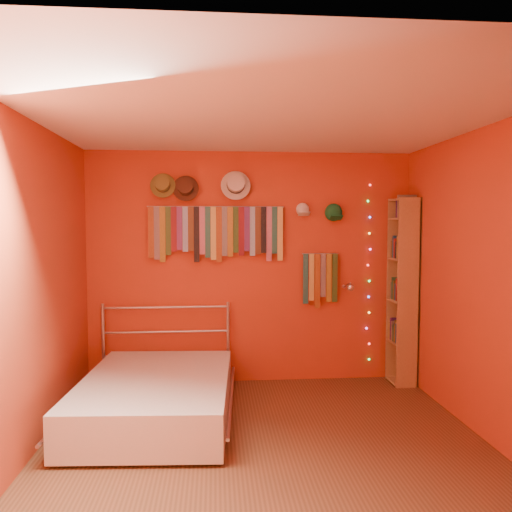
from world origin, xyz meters
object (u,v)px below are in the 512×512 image
object	(u,v)px
reading_lamp	(349,287)
bookshelf	(406,290)
tie_rack	(216,230)
bed	(156,396)

from	to	relation	value
reading_lamp	bookshelf	world-z (taller)	bookshelf
tie_rack	bookshelf	size ratio (longest dim) A/B	0.72
tie_rack	bed	world-z (taller)	tie_rack
reading_lamp	bed	bearing A→B (deg)	-157.79
tie_rack	bed	distance (m)	1.82
bookshelf	reading_lamp	bearing A→B (deg)	-177.77
tie_rack	bookshelf	distance (m)	2.14
reading_lamp	bed	distance (m)	2.26
bed	tie_rack	bearing A→B (deg)	64.54
reading_lamp	bookshelf	distance (m)	0.63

